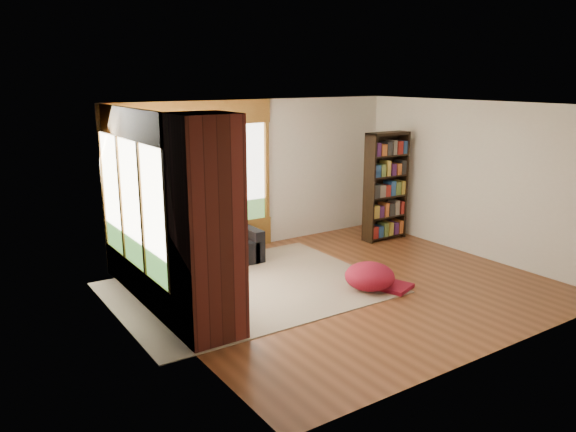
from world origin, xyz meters
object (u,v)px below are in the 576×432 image
brick_chimney (206,229)px  area_rug (248,288)px  pouf (370,275)px  dog_brindle (160,243)px  dog_tan (197,224)px  sectional_sofa (176,259)px  bookshelf (386,187)px

brick_chimney → area_rug: size_ratio=0.69×
pouf → dog_brindle: bearing=150.3°
area_rug → dog_tan: (-0.37, 0.86, 0.82)m
sectional_sofa → dog_tan: (0.31, -0.13, 0.52)m
sectional_sofa → area_rug: bearing=-54.5°
area_rug → pouf: size_ratio=5.30×
sectional_sofa → pouf: sectional_sofa is taller
brick_chimney → bookshelf: size_ratio=1.30×
sectional_sofa → bookshelf: (4.09, -0.19, 0.70)m
brick_chimney → pouf: 2.80m
dog_brindle → area_rug: bearing=-121.2°
bookshelf → pouf: (-1.97, -1.79, -0.79)m
sectional_sofa → area_rug: (0.68, -0.99, -0.30)m
sectional_sofa → area_rug: 1.24m
pouf → brick_chimney: bearing=-178.6°
dog_tan → area_rug: bearing=-93.7°
brick_chimney → pouf: size_ratio=3.63×
sectional_sofa → pouf: bearing=-42.1°
pouf → dog_brindle: (-2.55, 1.46, 0.55)m
brick_chimney → sectional_sofa: bearing=77.7°
brick_chimney → bookshelf: brick_chimney is taller
dog_tan → dog_brindle: 0.84m
dog_tan → pouf: bearing=-72.9°
area_rug → dog_brindle: (-1.11, 0.46, 0.75)m
sectional_sofa → area_rug: size_ratio=0.58×
pouf → dog_tan: bearing=134.4°
area_rug → bookshelf: 3.64m
sectional_sofa → dog_brindle: (-0.43, -0.53, 0.45)m
brick_chimney → sectional_sofa: 2.32m
pouf → dog_tan: (-1.82, 1.86, 0.62)m
area_rug → bookshelf: (3.41, 0.79, 0.99)m
bookshelf → dog_brindle: bookshelf is taller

